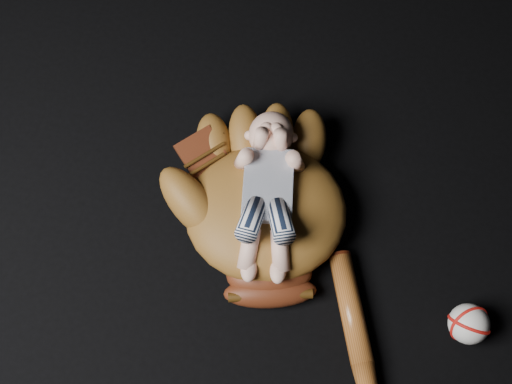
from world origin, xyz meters
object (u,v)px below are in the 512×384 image
Objects in this scene: newborn_baby at (267,198)px; baseball at (469,324)px; baseball_glove at (266,208)px; baseball_bat at (366,378)px.

baseball is (0.45, -0.12, -0.09)m from newborn_baby.
baseball is at bearing -27.08° from newborn_baby.
newborn_baby is 4.40× the size of baseball.
baseball_glove reaches higher than baseball_bat.
baseball_glove is 5.94× the size of baseball.
newborn_baby is at bearing 134.49° from baseball_bat.
baseball is (0.45, -0.12, -0.03)m from baseball_glove.
newborn_baby is 0.71× the size of baseball_bat.
baseball_glove reaches higher than baseball.
newborn_baby reaches higher than baseball_glove.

